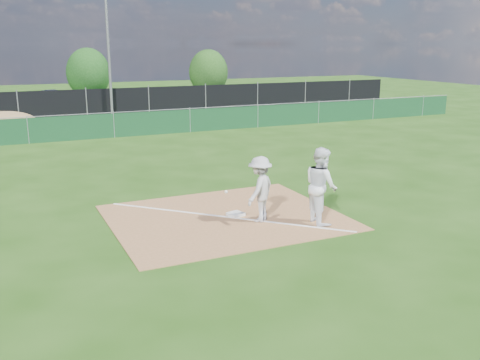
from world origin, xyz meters
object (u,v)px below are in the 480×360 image
car_right (173,97)px  tree_mid (88,73)px  play_at_first (260,189)px  first_base (236,214)px  light_pole (109,53)px  car_mid (59,101)px  runner (321,185)px  tree_right (208,72)px

car_right → tree_mid: tree_mid is taller
tree_mid → play_at_first: bearing=-92.4°
first_base → tree_mid: bearing=86.9°
play_at_first → car_right: bearing=76.9°
first_base → car_right: (6.50, 25.60, 0.68)m
car_right → tree_mid: 9.53m
light_pole → car_mid: 6.25m
car_mid → tree_mid: bearing=-33.1°
first_base → runner: (1.79, -1.38, 0.94)m
play_at_first → tree_right: tree_right is taller
play_at_first → car_mid: 27.05m
tree_right → car_right: bearing=-129.1°
car_right → tree_right: bearing=-18.7°
car_mid → tree_right: tree_right is taller
runner → tree_mid: bearing=7.1°
play_at_first → car_right: size_ratio=0.36×
car_right → runner: bearing=-169.5°
light_pole → car_mid: size_ratio=1.81×
first_base → car_right: size_ratio=0.08×
runner → car_right: size_ratio=0.40×
light_pole → tree_right: 15.35m
first_base → tree_right: bearing=69.6°
first_base → car_mid: size_ratio=0.09×
runner → tree_mid: size_ratio=0.47×
tree_right → runner: bearing=-106.9°
tree_mid → runner: bearing=-90.1°
light_pole → car_right: (5.30, 3.89, -3.26)m
light_pole → car_right: light_pole is taller
play_at_first → car_mid: bearing=94.0°
tree_mid → light_pole: bearing=-93.0°
tree_right → tree_mid: bearing=172.3°
tree_mid → car_mid: bearing=-113.9°
play_at_first → runner: runner is taller
runner → car_right: runner is taller
car_mid → runner: bearing=177.5°
play_at_first → car_mid: (-1.87, 26.98, -0.14)m
play_at_first → tree_mid: tree_mid is taller
first_base → tree_right: size_ratio=0.09×
first_base → runner: 2.45m
first_base → tree_mid: size_ratio=0.09×
car_right → car_mid: bearing=105.2°
light_pole → car_right: 7.34m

